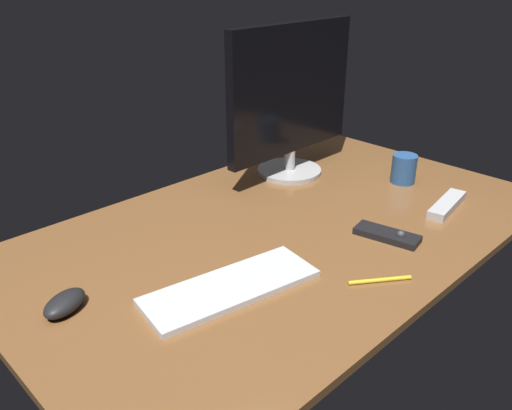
{
  "coord_description": "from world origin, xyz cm",
  "views": [
    {
      "loc": [
        -87.89,
        -79.14,
        63.59
      ],
      "look_at": [
        -5.66,
        5.07,
        8.0
      ],
      "focal_mm": 36.82,
      "sensor_mm": 36.0,
      "label": 1
    }
  ],
  "objects_px": {
    "computer_mouse": "(65,303)",
    "media_remote": "(388,235)",
    "keyboard": "(231,287)",
    "pen": "(380,280)",
    "monitor": "(291,99)",
    "tv_remote": "(447,205)",
    "coffee_mug": "(404,169)"
  },
  "relations": [
    {
      "from": "computer_mouse",
      "to": "media_remote",
      "type": "distance_m",
      "value": 0.74
    },
    {
      "from": "keyboard",
      "to": "pen",
      "type": "bearing_deg",
      "value": -29.15
    },
    {
      "from": "monitor",
      "to": "tv_remote",
      "type": "relative_size",
      "value": 2.62
    },
    {
      "from": "keyboard",
      "to": "media_remote",
      "type": "height_order",
      "value": "media_remote"
    },
    {
      "from": "monitor",
      "to": "media_remote",
      "type": "height_order",
      "value": "monitor"
    },
    {
      "from": "computer_mouse",
      "to": "tv_remote",
      "type": "bearing_deg",
      "value": -40.17
    },
    {
      "from": "pen",
      "to": "monitor",
      "type": "bearing_deg",
      "value": 94.71
    },
    {
      "from": "monitor",
      "to": "pen",
      "type": "height_order",
      "value": "monitor"
    },
    {
      "from": "computer_mouse",
      "to": "tv_remote",
      "type": "xyz_separation_m",
      "value": [
        0.95,
        -0.29,
        -0.01
      ]
    },
    {
      "from": "computer_mouse",
      "to": "coffee_mug",
      "type": "xyz_separation_m",
      "value": [
        1.03,
        -0.11,
        0.03
      ]
    },
    {
      "from": "computer_mouse",
      "to": "media_remote",
      "type": "height_order",
      "value": "computer_mouse"
    },
    {
      "from": "tv_remote",
      "to": "coffee_mug",
      "type": "xyz_separation_m",
      "value": [
        0.08,
        0.18,
        0.03
      ]
    },
    {
      "from": "tv_remote",
      "to": "coffee_mug",
      "type": "distance_m",
      "value": 0.2
    },
    {
      "from": "monitor",
      "to": "media_remote",
      "type": "distance_m",
      "value": 0.53
    },
    {
      "from": "monitor",
      "to": "pen",
      "type": "xyz_separation_m",
      "value": [
        -0.32,
        -0.55,
        -0.23
      ]
    },
    {
      "from": "tv_remote",
      "to": "keyboard",
      "type": "bearing_deg",
      "value": 160.69
    },
    {
      "from": "media_remote",
      "to": "pen",
      "type": "distance_m",
      "value": 0.2
    },
    {
      "from": "coffee_mug",
      "to": "pen",
      "type": "distance_m",
      "value": 0.57
    },
    {
      "from": "monitor",
      "to": "keyboard",
      "type": "xyz_separation_m",
      "value": [
        -0.56,
        -0.35,
        -0.23
      ]
    },
    {
      "from": "keyboard",
      "to": "pen",
      "type": "relative_size",
      "value": 2.68
    },
    {
      "from": "media_remote",
      "to": "tv_remote",
      "type": "bearing_deg",
      "value": 74.17
    },
    {
      "from": "computer_mouse",
      "to": "pen",
      "type": "height_order",
      "value": "computer_mouse"
    },
    {
      "from": "computer_mouse",
      "to": "coffee_mug",
      "type": "height_order",
      "value": "coffee_mug"
    },
    {
      "from": "monitor",
      "to": "keyboard",
      "type": "distance_m",
      "value": 0.7
    },
    {
      "from": "computer_mouse",
      "to": "coffee_mug",
      "type": "bearing_deg",
      "value": -29.08
    },
    {
      "from": "monitor",
      "to": "computer_mouse",
      "type": "height_order",
      "value": "monitor"
    },
    {
      "from": "monitor",
      "to": "coffee_mug",
      "type": "bearing_deg",
      "value": -57.46
    },
    {
      "from": "computer_mouse",
      "to": "pen",
      "type": "distance_m",
      "value": 0.63
    },
    {
      "from": "tv_remote",
      "to": "monitor",
      "type": "bearing_deg",
      "value": 94.45
    },
    {
      "from": "keyboard",
      "to": "media_remote",
      "type": "relative_size",
      "value": 2.25
    },
    {
      "from": "keyboard",
      "to": "coffee_mug",
      "type": "xyz_separation_m",
      "value": [
        0.75,
        0.06,
        0.04
      ]
    },
    {
      "from": "keyboard",
      "to": "pen",
      "type": "distance_m",
      "value": 0.31
    }
  ]
}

